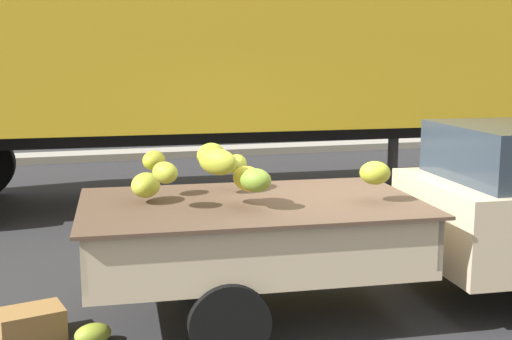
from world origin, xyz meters
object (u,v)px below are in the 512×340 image
(semi_trailer, at_px, (199,43))
(produce_crate, at_px, (31,324))
(pickup_truck, at_px, (467,212))
(fallen_banana_bunch_near_tailgate, at_px, (93,334))

(semi_trailer, distance_m, produce_crate, 5.95)
(pickup_truck, xyz_separation_m, fallen_banana_bunch_near_tailgate, (-3.48, -0.02, -0.80))
(fallen_banana_bunch_near_tailgate, relative_size, produce_crate, 0.59)
(fallen_banana_bunch_near_tailgate, bearing_deg, pickup_truck, 0.28)
(semi_trailer, bearing_deg, pickup_truck, -70.43)
(semi_trailer, relative_size, produce_crate, 23.28)
(pickup_truck, xyz_separation_m, semi_trailer, (-1.54, 5.12, 1.66))
(semi_trailer, bearing_deg, fallen_banana_bunch_near_tailgate, -107.84)
(pickup_truck, relative_size, semi_trailer, 0.44)
(semi_trailer, height_order, produce_crate, semi_trailer)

